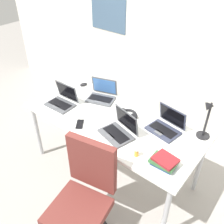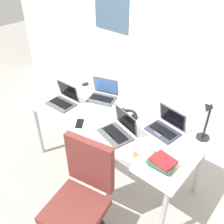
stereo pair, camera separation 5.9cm
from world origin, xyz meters
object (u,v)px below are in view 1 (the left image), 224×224
laptop_center (102,95)px  headphones (128,114)px  laptop_far_corner (166,126)px  book_stack (164,162)px  laptop_near_mouse (62,101)px  office_chair (83,205)px  desk_lamp (206,121)px  computer_mouse (84,84)px  pill_bottle (136,152)px  cell_phone (80,124)px  laptop_by_keyboard (119,130)px

laptop_center → headphones: laptop_center is taller
laptop_far_corner → book_stack: laptop_far_corner is taller
laptop_near_mouse → book_stack: 1.27m
office_chair → headphones: bearing=102.1°
desk_lamp → headphones: 0.74m
laptop_near_mouse → headphones: laptop_near_mouse is taller
laptop_near_mouse → book_stack: (1.27, -0.09, -0.00)m
computer_mouse → office_chair: size_ratio=0.10×
headphones → laptop_near_mouse: bearing=-157.4°
desk_lamp → laptop_center: bearing=-176.9°
desk_lamp → office_chair: size_ratio=0.41×
desk_lamp → laptop_near_mouse: (-1.37, -0.41, -0.15)m
pill_bottle → book_stack: bearing=11.8°
laptop_near_mouse → cell_phone: bearing=-18.9°
laptop_near_mouse → office_chair: bearing=-34.8°
laptop_center → laptop_by_keyboard: 0.62m
headphones → book_stack: bearing=-30.8°
book_stack → office_chair: size_ratio=0.22×
computer_mouse → office_chair: (0.95, -1.02, -0.36)m
book_stack → office_chair: bearing=-130.1°
cell_phone → pill_bottle: 0.65m
laptop_by_keyboard → cell_phone: 0.40m
computer_mouse → headphones: bearing=5.9°
desk_lamp → book_stack: bearing=-101.4°
headphones → pill_bottle: pill_bottle is taller
computer_mouse → headphones: size_ratio=0.45×
laptop_by_keyboard → pill_bottle: 0.31m
computer_mouse → cell_phone: computer_mouse is taller
book_stack → office_chair: (-0.42, -0.50, -0.38)m
headphones → laptop_by_keyboard: bearing=-69.6°
desk_lamp → laptop_by_keyboard: desk_lamp is taller
cell_phone → book_stack: (0.88, 0.05, 0.04)m
laptop_by_keyboard → office_chair: office_chair is taller
office_chair → cell_phone: bearing=135.2°
computer_mouse → desk_lamp: bearing=16.4°
laptop_near_mouse → office_chair: (0.85, -0.59, -0.39)m
laptop_near_mouse → office_chair: office_chair is taller
laptop_center → laptop_by_keyboard: (0.51, -0.35, 0.00)m
desk_lamp → laptop_far_corner: bearing=-162.1°
laptop_far_corner → headphones: laptop_far_corner is taller
computer_mouse → cell_phone: size_ratio=0.71×
book_stack → computer_mouse: bearing=159.5°
cell_phone → office_chair: office_chair is taller
laptop_far_corner → headphones: size_ratio=1.51×
pill_bottle → laptop_center: bearing=148.5°
headphones → book_stack: (0.61, -0.36, 0.03)m
cell_phone → headphones: (0.27, 0.41, 0.01)m
computer_mouse → laptop_far_corner: bearing=11.4°
desk_lamp → laptop_far_corner: size_ratio=1.24×
desk_lamp → laptop_near_mouse: 1.44m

